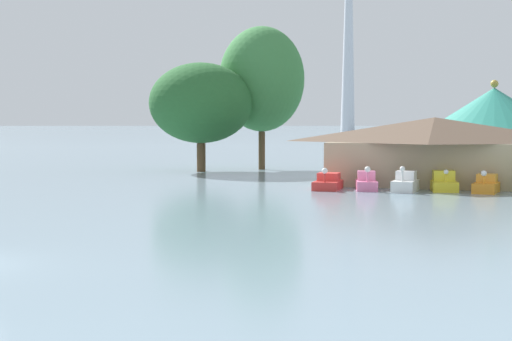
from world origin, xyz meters
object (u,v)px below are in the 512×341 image
Objects in this scene: pedal_boat_pink at (366,182)px; green_roof_pavilion at (494,124)px; pedal_boat_orange at (486,185)px; boathouse at (434,149)px; shoreline_tree_tall_left at (201,103)px; pedal_boat_white at (405,183)px; pedal_boat_yellow at (444,183)px; pedal_boat_red at (328,183)px; shoreline_tree_mid at (262,79)px.

green_roof_pavilion reaches higher than pedal_boat_pink.
boathouse is at bearing -136.00° from pedal_boat_orange.
pedal_boat_orange is at bearing -27.96° from shoreline_tree_tall_left.
pedal_boat_white is (2.58, -0.39, 0.03)m from pedal_boat_pink.
pedal_boat_white reaches higher than pedal_boat_yellow.
pedal_boat_red is at bearing -90.38° from pedal_boat_yellow.
shoreline_tree_tall_left reaches higher than pedal_boat_pink.
pedal_boat_orange is at bearing 103.82° from pedal_boat_white.
shoreline_tree_tall_left is at bearing -133.11° from shoreline_tree_mid.
pedal_boat_red is 1.16× the size of pedal_boat_white.
shoreline_tree_tall_left is at bearing -129.24° from pedal_boat_yellow.
shoreline_tree_tall_left reaches higher than green_roof_pavilion.
pedal_boat_pink is 23.57m from shoreline_tree_mid.
pedal_boat_pink is at bearing 97.03° from pedal_boat_red.
green_roof_pavilion is at bearing -172.95° from pedal_boat_orange.
shoreline_tree_tall_left is at bearing -135.42° from pedal_boat_red.
green_roof_pavilion reaches higher than boathouse.
shoreline_tree_tall_left is (-17.10, 13.47, 5.70)m from pedal_boat_pink.
pedal_boat_red is 0.30× the size of shoreline_tree_tall_left.
green_roof_pavilion is 26.45m from shoreline_tree_tall_left.
green_roof_pavilion is at bearing 74.96° from boathouse.
green_roof_pavilion is at bearing 16.60° from shoreline_tree_tall_left.
boathouse reaches higher than pedal_boat_pink.
shoreline_tree_tall_left reaches higher than pedal_boat_white.
shoreline_tree_tall_left is at bearing -120.14° from pedal_boat_white.
shoreline_tree_tall_left is (-21.10, 8.04, 3.67)m from boathouse.
pedal_boat_pink is at bearing -90.39° from pedal_boat_yellow.
shoreline_tree_tall_left is (-22.04, 12.70, 5.68)m from pedal_boat_yellow.
shoreline_tree_tall_left is (-25.29, -7.54, 1.89)m from green_roof_pavilion.
boathouse reaches higher than pedal_boat_yellow.
boathouse is at bearing -37.12° from shoreline_tree_mid.
shoreline_tree_mid reaches higher than pedal_boat_orange.
shoreline_tree_tall_left is at bearing -163.40° from green_roof_pavilion.
green_roof_pavilion reaches higher than pedal_boat_red.
pedal_boat_yellow is 26.06m from shoreline_tree_tall_left.
pedal_boat_yellow is 0.20× the size of shoreline_tree_mid.
pedal_boat_red reaches higher than pedal_boat_orange.
green_roof_pavilion is (0.62, 20.63, 3.83)m from pedal_boat_orange.
pedal_boat_pink is at bearing -78.32° from pedal_boat_orange.
pedal_boat_pink is 1.10× the size of pedal_boat_white.
pedal_boat_orange is 0.17× the size of boathouse.
pedal_boat_white reaches higher than pedal_boat_red.
shoreline_tree_tall_left reaches higher than pedal_boat_orange.
green_roof_pavilion reaches higher than pedal_boat_yellow.
pedal_boat_white is 0.96× the size of pedal_boat_orange.
shoreline_tree_mid is at bearing 46.89° from shoreline_tree_tall_left.
pedal_boat_yellow is at bearing 97.00° from pedal_boat_red.
boathouse is 1.15× the size of shoreline_tree_mid.
boathouse is 22.88m from shoreline_tree_tall_left.
pedal_boat_red is 7.52m from pedal_boat_yellow.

